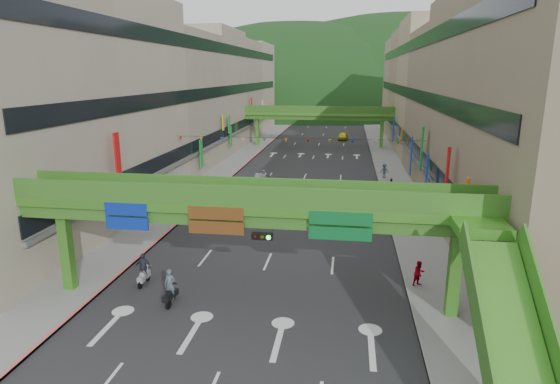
% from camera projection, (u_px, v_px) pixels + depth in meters
% --- Properties ---
extents(ground, '(320.00, 320.00, 0.00)m').
position_uv_depth(ground, '(222.00, 365.00, 20.95)').
color(ground, black).
rests_on(ground, ground).
extents(road_slab, '(18.00, 140.00, 0.02)m').
position_uv_depth(road_slab, '(311.00, 162.00, 68.89)').
color(road_slab, '#28282B').
rests_on(road_slab, ground).
extents(sidewalk_left, '(4.00, 140.00, 0.15)m').
position_uv_depth(sidewalk_left, '(238.00, 160.00, 70.42)').
color(sidewalk_left, gray).
rests_on(sidewalk_left, ground).
extents(sidewalk_right, '(4.00, 140.00, 0.15)m').
position_uv_depth(sidewalk_right, '(387.00, 164.00, 67.34)').
color(sidewalk_right, gray).
rests_on(sidewalk_right, ground).
extents(curb_left, '(0.20, 140.00, 0.18)m').
position_uv_depth(curb_left, '(251.00, 160.00, 70.15)').
color(curb_left, '#CC5959').
rests_on(curb_left, ground).
extents(curb_right, '(0.20, 140.00, 0.18)m').
position_uv_depth(curb_right, '(374.00, 163.00, 67.60)').
color(curb_right, gray).
rests_on(curb_right, ground).
extents(building_row_left, '(12.80, 95.00, 19.00)m').
position_uv_depth(building_row_left, '(185.00, 96.00, 69.21)').
color(building_row_left, '#9E937F').
rests_on(building_row_left, ground).
extents(building_row_right, '(12.80, 95.00, 19.00)m').
position_uv_depth(building_row_right, '(451.00, 98.00, 63.91)').
color(building_row_right, gray).
rests_on(building_row_right, ground).
extents(overpass_near, '(28.00, 12.27, 7.10)m').
position_uv_depth(overpass_near, '(263.00, 220.00, 24.70)').
color(overpass_near, '#4C9E2D').
rests_on(overpass_near, ground).
extents(overpass_far, '(28.00, 2.20, 7.10)m').
position_uv_depth(overpass_far, '(319.00, 116.00, 81.94)').
color(overpass_far, '#4C9E2D').
rests_on(overpass_far, ground).
extents(hill_left, '(168.00, 140.00, 112.00)m').
position_uv_depth(hill_left, '(295.00, 108.00, 176.47)').
color(hill_left, '#1C4419').
rests_on(hill_left, ground).
extents(hill_right, '(208.00, 176.00, 128.00)m').
position_uv_depth(hill_right, '(398.00, 105.00, 190.05)').
color(hill_right, '#1C4419').
rests_on(hill_right, ground).
extents(bunting_string, '(26.00, 0.36, 0.47)m').
position_uv_depth(bunting_string, '(297.00, 141.00, 48.25)').
color(bunting_string, black).
rests_on(bunting_string, ground).
extents(scooter_rider_near, '(0.70, 1.60, 2.12)m').
position_uv_depth(scooter_rider_near, '(170.00, 288.00, 26.25)').
color(scooter_rider_near, black).
rests_on(scooter_rider_near, ground).
extents(scooter_rider_mid, '(0.93, 1.57, 2.00)m').
position_uv_depth(scooter_rider_mid, '(286.00, 193.00, 47.01)').
color(scooter_rider_mid, black).
rests_on(scooter_rider_mid, ground).
extents(scooter_rider_left, '(1.01, 1.60, 2.07)m').
position_uv_depth(scooter_rider_left, '(143.00, 269.00, 28.69)').
color(scooter_rider_left, '#96969F').
rests_on(scooter_rider_left, ground).
extents(scooter_rider_far, '(0.91, 1.59, 2.04)m').
position_uv_depth(scooter_rider_far, '(263.00, 178.00, 53.43)').
color(scooter_rider_far, maroon).
rests_on(scooter_rider_far, ground).
extents(parked_scooter_row, '(1.60, 7.18, 1.08)m').
position_uv_depth(parked_scooter_row, '(374.00, 210.00, 42.98)').
color(parked_scooter_row, black).
rests_on(parked_scooter_row, ground).
extents(car_silver, '(1.56, 3.84, 1.24)m').
position_uv_depth(car_silver, '(261.00, 179.00, 55.02)').
color(car_silver, '#98979E').
rests_on(car_silver, ground).
extents(car_yellow, '(1.97, 4.42, 1.48)m').
position_uv_depth(car_yellow, '(343.00, 136.00, 91.51)').
color(car_yellow, yellow).
rests_on(car_yellow, ground).
extents(pedestrian_red, '(0.97, 0.92, 1.57)m').
position_uv_depth(pedestrian_red, '(419.00, 276.00, 28.39)').
color(pedestrian_red, '#9F0312').
rests_on(pedestrian_red, ground).
extents(pedestrian_dark, '(1.06, 0.48, 1.78)m').
position_uv_depth(pedestrian_dark, '(391.00, 188.00, 49.66)').
color(pedestrian_dark, black).
rests_on(pedestrian_dark, ground).
extents(pedestrian_blue, '(0.90, 0.66, 1.75)m').
position_uv_depth(pedestrian_blue, '(384.00, 172.00, 57.72)').
color(pedestrian_blue, '#354D5F').
rests_on(pedestrian_blue, ground).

